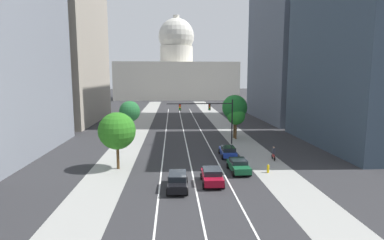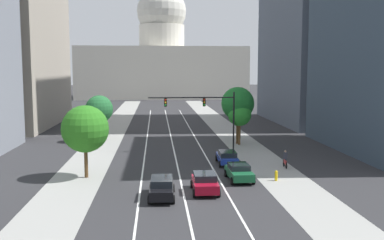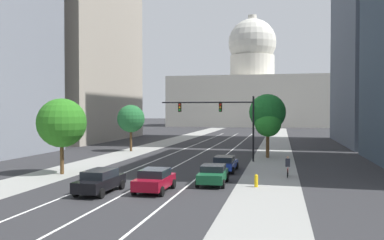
{
  "view_description": "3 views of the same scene",
  "coord_description": "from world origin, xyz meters",
  "px_view_note": "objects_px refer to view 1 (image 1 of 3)",
  "views": [
    {
      "loc": [
        -2.09,
        -28.68,
        10.35
      ],
      "look_at": [
        0.7,
        15.01,
        4.18
      ],
      "focal_mm": 28.88,
      "sensor_mm": 36.0,
      "label": 1
    },
    {
      "loc": [
        -2.03,
        -33.6,
        9.58
      ],
      "look_at": [
        2.22,
        19.03,
        3.51
      ],
      "focal_mm": 41.58,
      "sensor_mm": 36.0,
      "label": 2
    },
    {
      "loc": [
        9.92,
        -26.27,
        5.43
      ],
      "look_at": [
        0.37,
        17.89,
        4.37
      ],
      "focal_mm": 38.71,
      "sensor_mm": 36.0,
      "label": 3
    }
  ],
  "objects_px": {
    "fire_hydrant": "(268,169)",
    "cyclist": "(274,153)",
    "car_crimson": "(212,176)",
    "street_tree_near_right": "(236,116)",
    "car_blue": "(228,151)",
    "street_tree_mid_left": "(117,131)",
    "traffic_signal_mast": "(211,112)",
    "car_green": "(239,165)",
    "car_black": "(177,181)",
    "street_tree_near_left": "(130,111)",
    "capitol_building": "(177,73)",
    "street_tree_mid_right": "(235,108)"
  },
  "relations": [
    {
      "from": "street_tree_mid_right",
      "to": "street_tree_near_right",
      "type": "height_order",
      "value": "street_tree_mid_right"
    },
    {
      "from": "car_blue",
      "to": "street_tree_mid_left",
      "type": "distance_m",
      "value": 14.52
    },
    {
      "from": "capitol_building",
      "to": "car_green",
      "type": "distance_m",
      "value": 114.82
    },
    {
      "from": "traffic_signal_mast",
      "to": "street_tree_mid_left",
      "type": "relative_size",
      "value": 1.57
    },
    {
      "from": "fire_hydrant",
      "to": "cyclist",
      "type": "xyz_separation_m",
      "value": [
        2.24,
        4.97,
        0.39
      ]
    },
    {
      "from": "traffic_signal_mast",
      "to": "cyclist",
      "type": "height_order",
      "value": "traffic_signal_mast"
    },
    {
      "from": "car_crimson",
      "to": "capitol_building",
      "type": "bearing_deg",
      "value": 1.57
    },
    {
      "from": "car_crimson",
      "to": "traffic_signal_mast",
      "type": "xyz_separation_m",
      "value": [
        2.11,
        17.71,
        4.19
      ]
    },
    {
      "from": "car_green",
      "to": "car_black",
      "type": "height_order",
      "value": "car_black"
    },
    {
      "from": "car_green",
      "to": "car_blue",
      "type": "distance_m",
      "value": 6.55
    },
    {
      "from": "street_tree_near_right",
      "to": "capitol_building",
      "type": "bearing_deg",
      "value": 95.02
    },
    {
      "from": "car_green",
      "to": "car_crimson",
      "type": "distance_m",
      "value": 4.88
    },
    {
      "from": "capitol_building",
      "to": "car_green",
      "type": "xyz_separation_m",
      "value": [
        5.05,
        -114.14,
        -11.39
      ]
    },
    {
      "from": "fire_hydrant",
      "to": "car_blue",
      "type": "bearing_deg",
      "value": 114.35
    },
    {
      "from": "car_black",
      "to": "street_tree_near_left",
      "type": "xyz_separation_m",
      "value": [
        -7.86,
        26.62,
        3.51
      ]
    },
    {
      "from": "car_black",
      "to": "traffic_signal_mast",
      "type": "height_order",
      "value": "traffic_signal_mast"
    },
    {
      "from": "car_green",
      "to": "street_tree_mid_left",
      "type": "height_order",
      "value": "street_tree_mid_left"
    },
    {
      "from": "traffic_signal_mast",
      "to": "fire_hydrant",
      "type": "xyz_separation_m",
      "value": [
        4.41,
        -14.61,
        -4.52
      ]
    },
    {
      "from": "car_green",
      "to": "street_tree_mid_right",
      "type": "relative_size",
      "value": 0.58
    },
    {
      "from": "car_blue",
      "to": "street_tree_mid_right",
      "type": "height_order",
      "value": "street_tree_mid_right"
    },
    {
      "from": "street_tree_mid_right",
      "to": "street_tree_mid_left",
      "type": "bearing_deg",
      "value": -134.8
    },
    {
      "from": "capitol_building",
      "to": "car_blue",
      "type": "bearing_deg",
      "value": -87.31
    },
    {
      "from": "capitol_building",
      "to": "street_tree_mid_left",
      "type": "distance_m",
      "value": 112.66
    },
    {
      "from": "car_green",
      "to": "street_tree_mid_left",
      "type": "xyz_separation_m",
      "value": [
        -13.32,
        2.06,
        3.6
      ]
    },
    {
      "from": "fire_hydrant",
      "to": "street_tree_mid_left",
      "type": "bearing_deg",
      "value": 171.4
    },
    {
      "from": "street_tree_near_left",
      "to": "street_tree_near_right",
      "type": "bearing_deg",
      "value": -12.38
    },
    {
      "from": "car_blue",
      "to": "traffic_signal_mast",
      "type": "height_order",
      "value": "traffic_signal_mast"
    },
    {
      "from": "traffic_signal_mast",
      "to": "fire_hydrant",
      "type": "bearing_deg",
      "value": -73.19
    },
    {
      "from": "car_black",
      "to": "street_tree_mid_right",
      "type": "xyz_separation_m",
      "value": [
        10.03,
        23.5,
        4.39
      ]
    },
    {
      "from": "car_blue",
      "to": "traffic_signal_mast",
      "type": "bearing_deg",
      "value": 10.3
    },
    {
      "from": "capitol_building",
      "to": "car_green",
      "type": "bearing_deg",
      "value": -87.47
    },
    {
      "from": "cyclist",
      "to": "capitol_building",
      "type": "bearing_deg",
      "value": 8.8
    },
    {
      "from": "car_black",
      "to": "traffic_signal_mast",
      "type": "relative_size",
      "value": 0.46
    },
    {
      "from": "street_tree_near_right",
      "to": "street_tree_near_left",
      "type": "bearing_deg",
      "value": 167.62
    },
    {
      "from": "car_crimson",
      "to": "cyclist",
      "type": "distance_m",
      "value": 11.91
    },
    {
      "from": "street_tree_mid_left",
      "to": "car_crimson",
      "type": "bearing_deg",
      "value": -29.29
    },
    {
      "from": "fire_hydrant",
      "to": "cyclist",
      "type": "distance_m",
      "value": 5.47
    },
    {
      "from": "street_tree_mid_left",
      "to": "cyclist",
      "type": "bearing_deg",
      "value": 7.54
    },
    {
      "from": "car_green",
      "to": "street_tree_near_right",
      "type": "distance_m",
      "value": 18.55
    },
    {
      "from": "car_crimson",
      "to": "street_tree_near_right",
      "type": "distance_m",
      "value": 22.74
    },
    {
      "from": "cyclist",
      "to": "street_tree_mid_left",
      "type": "relative_size",
      "value": 0.27
    },
    {
      "from": "street_tree_near_right",
      "to": "car_green",
      "type": "bearing_deg",
      "value": -100.68
    },
    {
      "from": "capitol_building",
      "to": "street_tree_near_left",
      "type": "bearing_deg",
      "value": -95.91
    },
    {
      "from": "car_blue",
      "to": "fire_hydrant",
      "type": "relative_size",
      "value": 4.87
    },
    {
      "from": "car_crimson",
      "to": "street_tree_near_left",
      "type": "relative_size",
      "value": 0.66
    },
    {
      "from": "cyclist",
      "to": "car_black",
      "type": "bearing_deg",
      "value": 130.62
    },
    {
      "from": "traffic_signal_mast",
      "to": "fire_hydrant",
      "type": "distance_m",
      "value": 15.92
    },
    {
      "from": "car_black",
      "to": "capitol_building",
      "type": "bearing_deg",
      "value": 1.02
    },
    {
      "from": "car_black",
      "to": "fire_hydrant",
      "type": "xyz_separation_m",
      "value": [
        9.89,
        4.27,
        -0.34
      ]
    },
    {
      "from": "capitol_building",
      "to": "car_crimson",
      "type": "height_order",
      "value": "capitol_building"
    }
  ]
}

